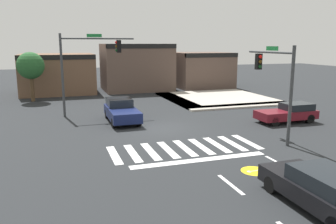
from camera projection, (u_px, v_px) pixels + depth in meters
The scene contains 12 objects.
ground_plane at pixel (160, 128), 22.14m from camera, with size 120.00×120.00×0.00m, color #232628.
crosswalk_near at pixel (185, 148), 17.95m from camera, with size 7.89×2.94×0.01m.
lane_markings at pixel (297, 209), 11.28m from camera, with size 6.80×20.25×0.01m.
bike_detector_marking at pixel (254, 171), 14.69m from camera, with size 1.17×1.17×0.01m.
curb_corner_northeast at pixel (215, 99), 33.50m from camera, with size 10.00×10.60×0.15m.
storefront_row at pixel (132, 70), 40.32m from camera, with size 24.64×6.76×5.42m.
traffic_signal_northwest at pixel (87, 59), 25.37m from camera, with size 5.51×0.32×6.16m.
traffic_signal_southeast at pixel (275, 75), 19.01m from camera, with size 0.32×4.31×5.34m.
car_maroon at pixel (288, 113), 23.74m from camera, with size 4.19×1.75×1.33m.
car_navy at pixel (121, 111), 24.02m from camera, with size 1.92×4.53×1.53m.
car_black at pixel (323, 189), 11.17m from camera, with size 1.94×4.56×1.39m.
roadside_tree at pixel (31, 66), 31.92m from camera, with size 2.54×2.54×4.67m.
Camera 1 is at (-6.22, -20.58, 5.41)m, focal length 36.29 mm.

